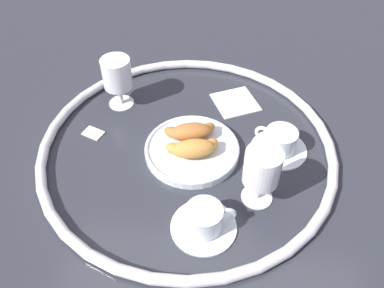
# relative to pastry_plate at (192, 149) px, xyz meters

# --- Properties ---
(ground_plane) EXTENTS (2.20, 2.20, 0.00)m
(ground_plane) POSITION_rel_pastry_plate_xyz_m (-0.01, 0.01, -0.01)
(ground_plane) COLOR #2D3038
(table_chrome_rim) EXTENTS (0.71, 0.71, 0.02)m
(table_chrome_rim) POSITION_rel_pastry_plate_xyz_m (-0.01, 0.01, 0.00)
(table_chrome_rim) COLOR silver
(table_chrome_rim) RESTS_ON ground_plane
(pastry_plate) EXTENTS (0.23, 0.23, 0.02)m
(pastry_plate) POSITION_rel_pastry_plate_xyz_m (0.00, 0.00, 0.00)
(pastry_plate) COLOR silver
(pastry_plate) RESTS_ON ground_plane
(croissant_large) EXTENTS (0.13, 0.09, 0.04)m
(croissant_large) POSITION_rel_pastry_plate_xyz_m (0.01, -0.02, 0.03)
(croissant_large) COLOR #CC893D
(croissant_large) RESTS_ON pastry_plate
(croissant_small) EXTENTS (0.13, 0.09, 0.04)m
(croissant_small) POSITION_rel_pastry_plate_xyz_m (-0.01, 0.03, 0.03)
(croissant_small) COLOR #AD6B33
(croissant_small) RESTS_ON pastry_plate
(coffee_cup_near) EXTENTS (0.14, 0.14, 0.06)m
(coffee_cup_near) POSITION_rel_pastry_plate_xyz_m (0.20, 0.05, 0.01)
(coffee_cup_near) COLOR silver
(coffee_cup_near) RESTS_ON ground_plane
(coffee_cup_far) EXTENTS (0.14, 0.14, 0.06)m
(coffee_cup_far) POSITION_rel_pastry_plate_xyz_m (0.06, -0.20, 0.01)
(coffee_cup_far) COLOR silver
(coffee_cup_far) RESTS_ON ground_plane
(juice_glass_left) EXTENTS (0.08, 0.08, 0.14)m
(juice_glass_left) POSITION_rel_pastry_plate_xyz_m (0.16, -0.10, 0.08)
(juice_glass_left) COLOR white
(juice_glass_left) RESTS_ON ground_plane
(juice_glass_right) EXTENTS (0.08, 0.08, 0.14)m
(juice_glass_right) POSITION_rel_pastry_plate_xyz_m (-0.22, 0.15, 0.08)
(juice_glass_right) COLOR white
(juice_glass_right) RESTS_ON ground_plane
(sugar_packet) EXTENTS (0.06, 0.05, 0.01)m
(sugar_packet) POSITION_rel_pastry_plate_xyz_m (-0.26, 0.02, -0.01)
(sugar_packet) COLOR white
(sugar_packet) RESTS_ON ground_plane
(folded_napkin) EXTENTS (0.15, 0.15, 0.01)m
(folded_napkin) POSITION_rel_pastry_plate_xyz_m (0.08, 0.21, -0.01)
(folded_napkin) COLOR silver
(folded_napkin) RESTS_ON ground_plane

